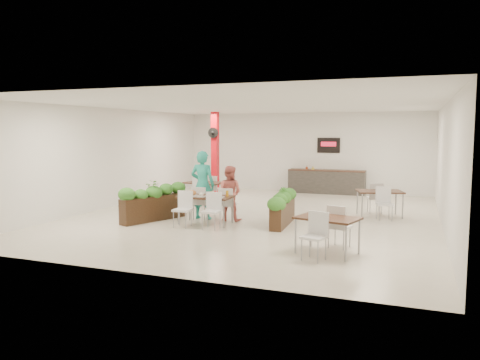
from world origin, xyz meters
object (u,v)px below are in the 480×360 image
at_px(red_column, 215,152).
at_px(planter_left, 154,201).
at_px(side_table_b, 380,195).
at_px(planter_right, 283,206).
at_px(side_table_a, 205,185).
at_px(service_counter, 326,181).
at_px(diner_woman, 229,193).
at_px(diner_man, 203,185).
at_px(side_table_c, 328,223).
at_px(main_table, 205,200).

distance_m(red_column, planter_left, 5.61).
xyz_separation_m(planter_left, side_table_b, (5.79, 2.86, 0.10)).
xyz_separation_m(planter_right, side_table_a, (-3.42, 2.49, 0.14)).
bearing_deg(red_column, service_counter, 25.00).
bearing_deg(planter_right, service_counter, 90.57).
distance_m(service_counter, planter_left, 8.10).
xyz_separation_m(red_column, diner_woman, (2.51, -4.75, -0.88)).
xyz_separation_m(red_column, diner_man, (1.71, -4.75, -0.68)).
bearing_deg(service_counter, side_table_a, -128.65).
relative_size(red_column, side_table_c, 1.91).
relative_size(planter_right, side_table_a, 1.15).
xyz_separation_m(diner_woman, planter_right, (1.55, -0.07, -0.26)).
xyz_separation_m(side_table_a, side_table_c, (5.04, -4.98, -0.01)).
bearing_deg(planter_right, main_table, -163.35).
bearing_deg(red_column, planter_right, -49.87).
height_order(diner_woman, side_table_b, diner_woman).
height_order(red_column, service_counter, red_column).
distance_m(planter_right, side_table_c, 2.97).
height_order(red_column, side_table_c, red_column).
distance_m(red_column, service_counter, 4.56).
relative_size(service_counter, side_table_a, 1.80).
height_order(diner_man, planter_left, diner_man).
bearing_deg(diner_woman, red_column, -63.78).
bearing_deg(side_table_c, main_table, 166.78).
xyz_separation_m(service_counter, side_table_c, (1.69, -9.18, 0.13)).
xyz_separation_m(service_counter, planter_right, (0.07, -6.69, 0.00)).
bearing_deg(service_counter, side_table_c, -79.58).
bearing_deg(main_table, red_column, 111.23).
height_order(diner_man, planter_right, diner_man).
relative_size(red_column, main_table, 1.93).
height_order(diner_man, side_table_b, diner_man).
bearing_deg(planter_right, red_column, 130.13).
bearing_deg(main_table, side_table_c, -27.97).
relative_size(main_table, side_table_b, 0.99).
xyz_separation_m(service_counter, side_table_b, (2.35, -4.48, 0.14)).
xyz_separation_m(side_table_a, side_table_b, (5.70, -0.29, -0.00)).
relative_size(red_column, diner_man, 1.66).
height_order(red_column, diner_woman, red_column).
relative_size(diner_woman, side_table_c, 0.91).
bearing_deg(planter_right, planter_left, -169.43).
bearing_deg(service_counter, diner_woman, -102.66).
xyz_separation_m(planter_right, side_table_c, (1.62, -2.49, 0.13)).
distance_m(main_table, side_table_c, 4.06).
distance_m(diner_man, side_table_c, 4.74).
bearing_deg(planter_left, side_table_c, -19.73).
relative_size(red_column, planter_left, 1.57).
distance_m(service_counter, diner_man, 7.02).
relative_size(planter_right, side_table_b, 1.15).
relative_size(service_counter, diner_woman, 1.97).
height_order(planter_left, planter_right, planter_left).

